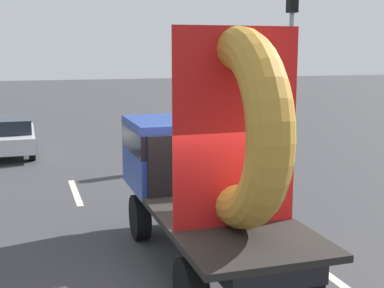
{
  "coord_description": "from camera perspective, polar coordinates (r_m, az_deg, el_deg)",
  "views": [
    {
      "loc": [
        -2.72,
        -7.61,
        3.67
      ],
      "look_at": [
        0.16,
        1.48,
        1.97
      ],
      "focal_mm": 49.44,
      "sensor_mm": 36.0,
      "label": 1
    }
  ],
  "objects": [
    {
      "name": "flatbed_truck",
      "position": [
        9.07,
        1.31,
        -1.62
      ],
      "size": [
        2.02,
        5.31,
        4.01
      ],
      "color": "black",
      "rests_on": "ground_plane"
    },
    {
      "name": "lane_dash_right_far",
      "position": [
        15.55,
        0.25,
        -3.52
      ],
      "size": [
        0.16,
        2.15,
        0.01
      ],
      "primitive_type": "cube",
      "rotation": [
        0.0,
        0.0,
        1.57
      ],
      "color": "beige",
      "rests_on": "ground_plane"
    },
    {
      "name": "traffic_light",
      "position": [
        18.9,
        10.64,
        10.33
      ],
      "size": [
        0.42,
        0.36,
        5.83
      ],
      "color": "gray",
      "rests_on": "ground_plane"
    },
    {
      "name": "distant_sedan",
      "position": [
        19.77,
        -19.19,
        0.94
      ],
      "size": [
        1.75,
        4.07,
        1.33
      ],
      "color": "black",
      "rests_on": "ground_plane"
    },
    {
      "name": "ground_plane",
      "position": [
        8.88,
        1.97,
        -14.32
      ],
      "size": [
        120.0,
        120.0,
        0.0
      ],
      "primitive_type": "plane",
      "color": "#38383A"
    },
    {
      "name": "lane_dash_left_far",
      "position": [
        14.21,
        -12.48,
        -5.09
      ],
      "size": [
        0.16,
        2.62,
        0.01
      ],
      "primitive_type": "cube",
      "rotation": [
        0.0,
        0.0,
        1.57
      ],
      "color": "beige",
      "rests_on": "ground_plane"
    }
  ]
}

